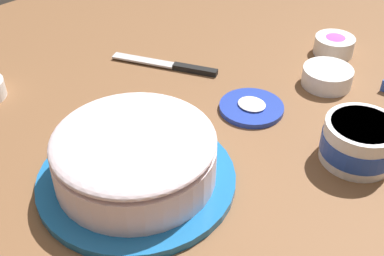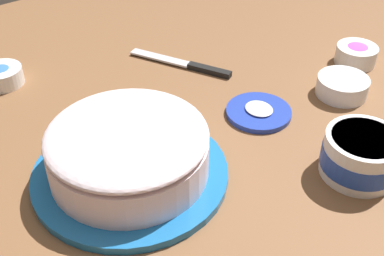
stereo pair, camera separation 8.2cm
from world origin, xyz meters
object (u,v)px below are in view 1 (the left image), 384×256
sprinkle_bowl_yellow (327,76)px  spreading_knife (174,66)px  frosting_tub (359,141)px  sprinkle_bowl_rainbow (333,44)px  frosting_tub_lid (251,107)px  frosted_cake (135,159)px

sprinkle_bowl_yellow → spreading_knife: bearing=33.2°
spreading_knife → frosting_tub: bearing=-178.4°
sprinkle_bowl_yellow → sprinkle_bowl_rainbow: size_ratio=1.15×
frosting_tub_lid → spreading_knife: frosting_tub_lid is taller
frosting_tub → spreading_knife: bearing=1.6°
frosted_cake → sprinkle_bowl_yellow: (-0.05, -0.45, -0.03)m
frosted_cake → sprinkle_bowl_yellow: size_ratio=3.10×
frosting_tub → frosting_tub_lid: 0.21m
frosting_tub_lid → frosted_cake: bearing=89.4°
frosted_cake → sprinkle_bowl_rainbow: bearing=-88.9°
frosted_cake → frosting_tub: frosted_cake is taller
frosted_cake → sprinkle_bowl_rainbow: 0.57m
frosting_tub_lid → spreading_knife: size_ratio=0.55×
frosted_cake → sprinkle_bowl_rainbow: frosted_cake is taller
sprinkle_bowl_rainbow → frosting_tub: bearing=128.4°
frosted_cake → frosting_tub: bearing=-126.3°
sprinkle_bowl_yellow → frosting_tub: bearing=134.7°
frosting_tub_lid → sprinkle_bowl_rainbow: (0.01, -0.30, 0.02)m
frosting_tub_lid → sprinkle_bowl_yellow: size_ratio=1.22×
sprinkle_bowl_yellow → sprinkle_bowl_rainbow: bearing=-62.1°
frosted_cake → frosting_tub: size_ratio=2.54×
frosted_cake → frosting_tub_lid: 0.28m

